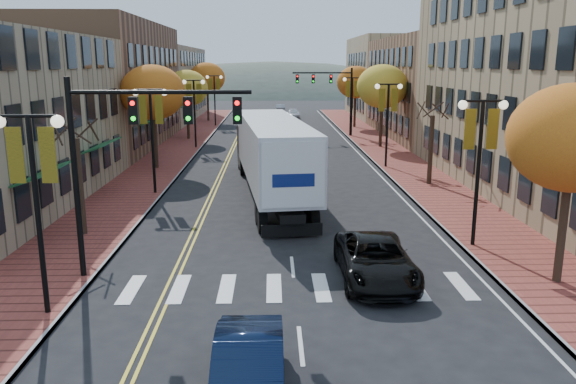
{
  "coord_description": "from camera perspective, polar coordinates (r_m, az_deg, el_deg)",
  "views": [
    {
      "loc": [
        -0.75,
        -15.79,
        7.42
      ],
      "look_at": [
        -0.08,
        6.94,
        2.2
      ],
      "focal_mm": 35.0,
      "sensor_mm": 36.0,
      "label": 1
    }
  ],
  "objects": [
    {
      "name": "semi_truck",
      "position": [
        31.87,
        -1.82,
        4.23
      ],
      "size": [
        4.83,
        18.04,
        4.46
      ],
      "rotation": [
        0.0,
        0.0,
        0.11
      ],
      "color": "black",
      "rests_on": "ground"
    },
    {
      "name": "car_far_silver",
      "position": [
        78.48,
        0.53,
        7.94
      ],
      "size": [
        1.7,
        4.12,
        1.19
      ],
      "primitive_type": "imported",
      "rotation": [
        0.0,
        0.0,
        0.01
      ],
      "color": "#B2B1B9",
      "rests_on": "ground"
    },
    {
      "name": "building_right_far",
      "position": [
        82.1,
        12.12,
        11.31
      ],
      "size": [
        15.0,
        20.0,
        11.0
      ],
      "primitive_type": "cube",
      "color": "#9E8966",
      "rests_on": "ground"
    },
    {
      "name": "tree_right_a",
      "position": [
        20.42,
        26.95,
        4.88
      ],
      "size": [
        4.16,
        4.16,
        6.69
      ],
      "color": "#382619",
      "rests_on": "sidewalk_right"
    },
    {
      "name": "sidewalk_right",
      "position": [
        49.81,
        9.65,
        4.26
      ],
      "size": [
        4.0,
        85.0,
        0.15
      ],
      "primitive_type": "cube",
      "color": "brown",
      "rests_on": "ground"
    },
    {
      "name": "tree_right_d",
      "position": [
        66.54,
        6.87,
        11.0
      ],
      "size": [
        4.35,
        4.35,
        7.0
      ],
      "color": "#382619",
      "rests_on": "sidewalk_right"
    },
    {
      "name": "building_left_mid",
      "position": [
        54.32,
        -19.4,
        10.18
      ],
      "size": [
        12.0,
        24.0,
        11.0
      ],
      "primitive_type": "cube",
      "color": "brown",
      "rests_on": "ground"
    },
    {
      "name": "lamp_right_b",
      "position": [
        40.76,
        10.11,
        8.33
      ],
      "size": [
        1.96,
        0.36,
        6.05
      ],
      "color": "black",
      "rests_on": "ground"
    },
    {
      "name": "lamp_left_d",
      "position": [
        68.2,
        -7.48,
        10.19
      ],
      "size": [
        1.96,
        0.36,
        6.05
      ],
      "color": "black",
      "rests_on": "ground"
    },
    {
      "name": "tree_left_b",
      "position": [
        40.69,
        -13.58,
        9.79
      ],
      "size": [
        4.48,
        4.48,
        7.21
      ],
      "color": "#382619",
      "rests_on": "sidewalk_left"
    },
    {
      "name": "lamp_right_c",
      "position": [
        58.46,
        6.53,
        9.78
      ],
      "size": [
        1.96,
        0.36,
        6.05
      ],
      "color": "black",
      "rests_on": "ground"
    },
    {
      "name": "sidewalk_left",
      "position": [
        49.54,
        -11.28,
        4.15
      ],
      "size": [
        4.0,
        85.0,
        0.15
      ],
      "primitive_type": "cube",
      "color": "brown",
      "rests_on": "ground"
    },
    {
      "name": "tree_right_c",
      "position": [
        50.78,
        9.55,
        10.52
      ],
      "size": [
        4.48,
        4.48,
        7.21
      ],
      "color": "#382619",
      "rests_on": "sidewalk_right"
    },
    {
      "name": "lamp_left_b",
      "position": [
        32.65,
        -13.71,
        7.07
      ],
      "size": [
        1.96,
        0.36,
        6.05
      ],
      "color": "black",
      "rests_on": "ground"
    },
    {
      "name": "building_left_far",
      "position": [
        78.54,
        -13.86,
        10.61
      ],
      "size": [
        12.0,
        26.0,
        9.5
      ],
      "primitive_type": "cube",
      "color": "#9E8966",
      "rests_on": "ground"
    },
    {
      "name": "tree_left_c",
      "position": [
        56.45,
        -10.25,
        10.32
      ],
      "size": [
        4.16,
        4.16,
        6.69
      ],
      "color": "#382619",
      "rests_on": "sidewalk_left"
    },
    {
      "name": "tree_left_d",
      "position": [
        74.27,
        -8.22,
        11.4
      ],
      "size": [
        4.61,
        4.61,
        7.42
      ],
      "color": "#382619",
      "rests_on": "sidewalk_left"
    },
    {
      "name": "car_far_white",
      "position": [
        65.95,
        -1.51,
        7.09
      ],
      "size": [
        2.09,
        4.34,
        1.43
      ],
      "primitive_type": "imported",
      "rotation": [
        0.0,
        0.0,
        0.1
      ],
      "color": "beige",
      "rests_on": "ground"
    },
    {
      "name": "traffic_mast_near",
      "position": [
        19.54,
        -15.74,
        5.1
      ],
      "size": [
        6.1,
        0.35,
        7.0
      ],
      "color": "black",
      "rests_on": "ground"
    },
    {
      "name": "lamp_right_a",
      "position": [
        23.51,
        18.94,
        4.59
      ],
      "size": [
        1.96,
        0.36,
        6.05
      ],
      "color": "black",
      "rests_on": "ground"
    },
    {
      "name": "tree_right_b",
      "position": [
        35.55,
        14.29,
        4.16
      ],
      "size": [
        0.28,
        0.28,
        4.2
      ],
      "color": "#382619",
      "rests_on": "sidewalk_right"
    },
    {
      "name": "lamp_left_a",
      "position": [
        17.46,
        -24.41,
        1.45
      ],
      "size": [
        1.96,
        0.36,
        6.05
      ],
      "color": "black",
      "rests_on": "ground"
    },
    {
      "name": "ground",
      "position": [
        17.46,
        0.95,
        -12.22
      ],
      "size": [
        200.0,
        200.0,
        0.0
      ],
      "primitive_type": "plane",
      "color": "black",
      "rests_on": "ground"
    },
    {
      "name": "car_far_oncoming",
      "position": [
        87.8,
        -0.82,
        8.49
      ],
      "size": [
        1.52,
        3.91,
        1.27
      ],
      "primitive_type": "imported",
      "rotation": [
        0.0,
        0.0,
        3.19
      ],
      "color": "#A5A6AD",
      "rests_on": "ground"
    },
    {
      "name": "navy_sedan",
      "position": [
        13.13,
        -4.04,
        -17.7
      ],
      "size": [
        1.57,
        4.49,
        1.48
      ],
      "primitive_type": "imported",
      "rotation": [
        0.0,
        0.0,
        0.0
      ],
      "color": "black",
      "rests_on": "ground"
    },
    {
      "name": "tree_left_a",
      "position": [
        25.71,
        -20.36,
        0.51
      ],
      "size": [
        0.28,
        0.28,
        4.2
      ],
      "color": "#382619",
      "rests_on": "sidewalk_left"
    },
    {
      "name": "lamp_left_c",
      "position": [
        50.35,
        -9.51,
        9.19
      ],
      "size": [
        1.96,
        0.36,
        6.05
      ],
      "color": "black",
      "rests_on": "ground"
    },
    {
      "name": "building_right_mid",
      "position": [
        60.96,
        17.0,
        10.1
      ],
      "size": [
        15.0,
        24.0,
        10.0
      ],
      "primitive_type": "cube",
      "color": "brown",
      "rests_on": "ground"
    },
    {
      "name": "black_suv",
      "position": [
        19.93,
        8.88,
        -6.8
      ],
      "size": [
        2.5,
        5.37,
        1.49
      ],
      "primitive_type": "imported",
      "rotation": [
        0.0,
        0.0,
        -0.01
      ],
      "color": "black",
      "rests_on": "ground"
    },
    {
      "name": "traffic_mast_far",
      "position": [
        58.18,
        4.54,
        10.43
      ],
      "size": [
        6.1,
        0.34,
        7.0
      ],
      "color": "black",
      "rests_on": "ground"
    }
  ]
}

